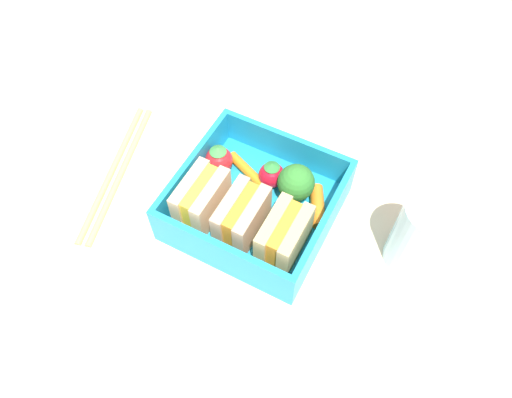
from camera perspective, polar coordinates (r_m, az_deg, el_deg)
The scene contains 13 objects.
ground_plane at distance 52.13cm, azimuth -0.00°, elevation -2.23°, with size 120.00×120.00×2.00cm, color beige.
bento_tray at distance 50.76cm, azimuth -0.00°, elevation -1.30°, with size 15.05×14.62×1.20cm, color #1D96C0.
bento_rim at distance 48.65cm, azimuth -0.00°, elevation 0.26°, with size 15.05×14.62×3.82cm.
sandwich_left at distance 45.96cm, azimuth 3.22°, elevation -4.23°, with size 3.42×5.77×4.68cm.
sandwich_center_left at distance 46.94cm, azimuth -1.64°, elevation -2.05°, with size 3.42×5.77×4.68cm.
sandwich_center at distance 48.30cm, azimuth -6.24°, elevation 0.05°, with size 3.42×5.77×4.68cm.
carrot_stick_left at distance 49.89cm, azimuth 7.07°, elevation -0.83°, with size 1.36×1.36×4.60cm, color orange.
broccoli_floret at distance 49.00cm, azimuth 4.60°, elevation 1.85°, with size 3.72×3.72×4.43cm.
strawberry_far_left at distance 50.77cm, azimuth 1.83°, elevation 2.82°, with size 2.68×2.68×3.28cm.
carrot_stick_far_left at distance 52.24cm, azimuth -1.02°, elevation 3.30°, with size 1.03×1.03×5.20cm, color orange.
strawberry_left at distance 51.89cm, azimuth -4.27°, elevation 4.52°, with size 2.91×2.91×3.51cm.
chopstick_pair at distance 56.01cm, azimuth -15.71°, elevation 3.17°, with size 6.61×18.29×0.70cm.
drinking_glass at distance 47.41cm, azimuth 18.47°, elevation -3.96°, with size 5.27×5.27×8.73cm, color silver.
Camera 1 is at (-12.48, 23.80, 43.67)cm, focal length 35.00 mm.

